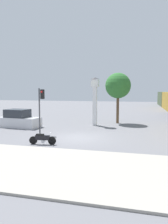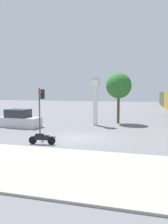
{
  "view_description": "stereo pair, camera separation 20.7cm",
  "coord_description": "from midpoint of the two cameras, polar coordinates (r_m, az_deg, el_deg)",
  "views": [
    {
      "loc": [
        4.57,
        -16.0,
        3.61
      ],
      "look_at": [
        -0.01,
        1.85,
        1.84
      ],
      "focal_mm": 35.0,
      "sensor_mm": 36.0,
      "label": 1
    },
    {
      "loc": [
        4.77,
        -15.95,
        3.61
      ],
      "look_at": [
        -0.01,
        1.85,
        1.84
      ],
      "focal_mm": 35.0,
      "sensor_mm": 36.0,
      "label": 2
    }
  ],
  "objects": [
    {
      "name": "parked_car",
      "position": [
        22.84,
        -16.91,
        -1.94
      ],
      "size": [
        4.37,
        2.25,
        1.8
      ],
      "rotation": [
        0.0,
        0.0,
        -0.11
      ],
      "color": "silver",
      "rests_on": "ground_plane"
    },
    {
      "name": "sidewalk_strip",
      "position": [
        11.04,
        -11.81,
        -13.46
      ],
      "size": [
        36.0,
        6.0,
        0.1
      ],
      "color": "#9E998E",
      "rests_on": "ground_plane"
    },
    {
      "name": "traffic_light",
      "position": [
        18.78,
        -11.5,
        2.48
      ],
      "size": [
        0.5,
        0.35,
        3.85
      ],
      "color": "#47474C",
      "rests_on": "ground_plane"
    },
    {
      "name": "street_tree",
      "position": [
        24.65,
        8.63,
        6.76
      ],
      "size": [
        2.83,
        2.83,
        5.63
      ],
      "color": "brown",
      "rests_on": "ground_plane"
    },
    {
      "name": "ground_plane",
      "position": [
        17.03,
        -1.86,
        -6.76
      ],
      "size": [
        120.0,
        120.0,
        0.0
      ],
      "primitive_type": "plane",
      "color": "slate"
    },
    {
      "name": "clock_tower",
      "position": [
        22.87,
        2.6,
        4.64
      ],
      "size": [
        0.92,
        0.92,
        5.04
      ],
      "color": "white",
      "rests_on": "ground_plane"
    },
    {
      "name": "motorcycle",
      "position": [
        15.16,
        -11.18,
        -6.87
      ],
      "size": [
        1.85,
        0.45,
        0.82
      ],
      "rotation": [
        0.0,
        0.0,
        0.14
      ],
      "color": "black",
      "rests_on": "ground_plane"
    }
  ]
}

